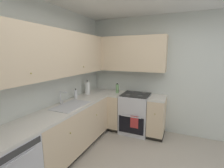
# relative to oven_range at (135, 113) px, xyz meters

# --- Properties ---
(wall_back) EXTENTS (3.97, 0.05, 2.61)m
(wall_back) POSITION_rel_oven_range_xyz_m (-1.65, 1.19, 0.86)
(wall_back) COLOR silver
(wall_back) RESTS_ON ground_plane
(wall_right) EXTENTS (0.05, 3.65, 2.61)m
(wall_right) POSITION_rel_oven_range_xyz_m (0.31, -0.61, 0.86)
(wall_right) COLOR silver
(wall_right) RESTS_ON ground_plane
(lower_cabinets_back) EXTENTS (1.82, 0.62, 0.85)m
(lower_cabinets_back) POSITION_rel_oven_range_xyz_m (-1.23, 0.87, -0.02)
(lower_cabinets_back) COLOR beige
(lower_cabinets_back) RESTS_ON ground_plane
(countertop_back) EXTENTS (3.03, 0.60, 0.03)m
(countertop_back) POSITION_rel_oven_range_xyz_m (-1.23, 0.86, 0.42)
(countertop_back) COLOR beige
(countertop_back) RESTS_ON lower_cabinets_back
(lower_cabinets_right) EXTENTS (0.62, 1.21, 0.85)m
(lower_cabinets_right) POSITION_rel_oven_range_xyz_m (-0.02, -0.09, -0.02)
(lower_cabinets_right) COLOR beige
(lower_cabinets_right) RESTS_ON ground_plane
(countertop_right) EXTENTS (0.60, 1.21, 0.03)m
(countertop_right) POSITION_rel_oven_range_xyz_m (-0.02, -0.09, 0.42)
(countertop_right) COLOR beige
(countertop_right) RESTS_ON lower_cabinets_right
(oven_range) EXTENTS (0.68, 0.62, 1.03)m
(oven_range) POSITION_rel_oven_range_xyz_m (0.00, 0.00, 0.00)
(oven_range) COLOR silver
(oven_range) RESTS_ON ground_plane
(upper_cabinets_back) EXTENTS (2.71, 0.34, 0.77)m
(upper_cabinets_back) POSITION_rel_oven_range_xyz_m (-1.39, 1.00, 1.34)
(upper_cabinets_back) COLOR beige
(upper_cabinets_right) EXTENTS (0.32, 1.76, 0.77)m
(upper_cabinets_right) POSITION_rel_oven_range_xyz_m (0.12, 0.28, 1.34)
(upper_cabinets_right) COLOR beige
(sink) EXTENTS (0.69, 0.40, 0.10)m
(sink) POSITION_rel_oven_range_xyz_m (-1.23, 0.83, 0.39)
(sink) COLOR #B7B7BC
(sink) RESTS_ON countertop_back
(faucet) EXTENTS (0.07, 0.16, 0.24)m
(faucet) POSITION_rel_oven_range_xyz_m (-1.23, 1.04, 0.57)
(faucet) COLOR silver
(faucet) RESTS_ON countertop_back
(soap_bottle) EXTENTS (0.06, 0.06, 0.21)m
(soap_bottle) POSITION_rel_oven_range_xyz_m (-0.81, 1.04, 0.52)
(soap_bottle) COLOR silver
(soap_bottle) RESTS_ON countertop_back
(paper_towel_roll) EXTENTS (0.11, 0.11, 0.34)m
(paper_towel_roll) POSITION_rel_oven_range_xyz_m (-0.39, 1.02, 0.57)
(paper_towel_roll) COLOR white
(paper_towel_roll) RESTS_ON countertop_back
(oil_bottle) EXTENTS (0.07, 0.07, 0.23)m
(oil_bottle) POSITION_rel_oven_range_xyz_m (-0.02, 0.44, 0.54)
(oil_bottle) COLOR #729E66
(oil_bottle) RESTS_ON countertop_right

